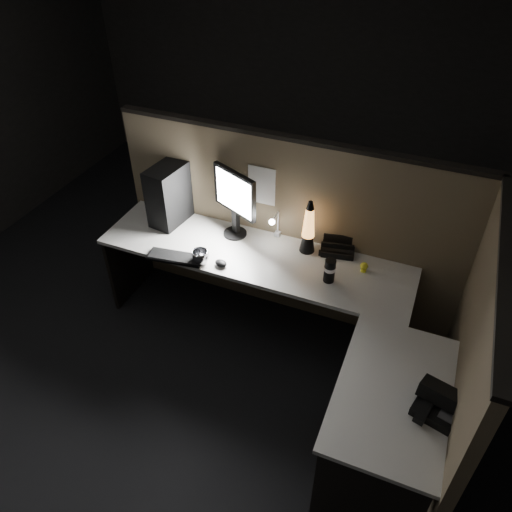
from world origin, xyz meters
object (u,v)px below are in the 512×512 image
at_px(keyboard, 176,257).
at_px(desk_phone, 440,404).
at_px(monitor, 235,197).
at_px(lava_lamp, 308,231).
at_px(pc_tower, 173,191).

relative_size(keyboard, desk_phone, 1.37).
height_order(monitor, desk_phone, monitor).
bearing_deg(lava_lamp, desk_phone, -44.40).
height_order(monitor, keyboard, monitor).
bearing_deg(keyboard, desk_phone, -25.23).
xyz_separation_m(monitor, desk_phone, (1.61, -1.02, -0.26)).
height_order(keyboard, lava_lamp, lava_lamp).
bearing_deg(desk_phone, pc_tower, 169.16).
bearing_deg(desk_phone, monitor, 162.79).
relative_size(pc_tower, lava_lamp, 1.12).
distance_m(pc_tower, desk_phone, 2.39).
xyz_separation_m(monitor, lava_lamp, (0.57, 0.01, -0.15)).
xyz_separation_m(keyboard, lava_lamp, (0.84, 0.45, 0.16)).
height_order(monitor, lava_lamp, monitor).
xyz_separation_m(pc_tower, monitor, (0.53, -0.02, 0.09)).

